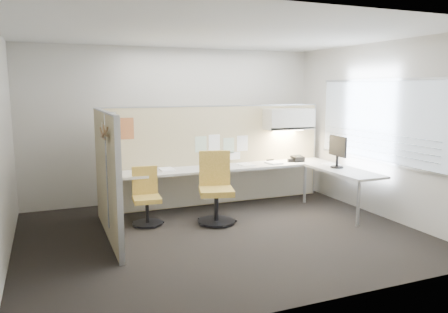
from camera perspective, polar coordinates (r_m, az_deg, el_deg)
name	(u,v)px	position (r m, az deg, el deg)	size (l,w,h in m)	color
floor	(221,234)	(6.37, -0.39, -10.10)	(5.50, 4.50, 0.01)	black
ceiling	(221,33)	(6.07, -0.42, 15.88)	(5.50, 4.50, 0.01)	white
wall_back	(176,125)	(8.18, -6.30, 4.16)	(5.50, 0.02, 2.80)	beige
wall_front	(312,162)	(4.08, 11.47, -0.72)	(5.50, 0.02, 2.80)	beige
wall_left	(0,147)	(5.65, -27.26, 1.11)	(0.02, 4.50, 2.80)	beige
wall_right	(378,130)	(7.52, 19.46, 3.30)	(0.02, 4.50, 2.80)	beige
window_pane	(377,121)	(7.49, 19.38, 4.43)	(0.01, 2.80, 1.30)	#A5B4BF
partition_back	(216,156)	(7.80, -1.03, 0.10)	(4.10, 0.06, 1.75)	beige
partition_left	(107,176)	(6.25, -15.04, -2.42)	(0.06, 2.20, 1.75)	beige
desk	(247,174)	(7.57, 2.97, -2.28)	(4.00, 2.07, 0.73)	beige
overhead_bin	(289,119)	(8.13, 8.43, 4.87)	(0.90, 0.36, 0.38)	beige
task_light_strip	(288,130)	(8.15, 8.40, 3.40)	(0.60, 0.06, 0.02)	#FFEABF
pinned_papers	(221,147)	(7.78, -0.39, 1.25)	(1.01, 0.00, 0.47)	#8CBF8C
poster	(125,129)	(7.28, -12.78, 3.57)	(0.28, 0.00, 0.35)	orange
chair_left	(146,198)	(6.81, -10.11, -5.38)	(0.46, 0.47, 0.87)	black
chair_right	(216,190)	(6.77, -1.08, -4.42)	(0.62, 0.64, 1.09)	black
monitor	(337,150)	(7.62, 14.61, 0.87)	(0.21, 0.51, 0.54)	black
phone	(297,159)	(8.16, 9.57, -0.29)	(0.21, 0.20, 0.12)	black
stapler	(270,161)	(8.05, 6.04, -0.54)	(0.14, 0.04, 0.05)	black
tape_dispenser	(291,160)	(8.08, 8.69, -0.51)	(0.10, 0.06, 0.06)	black
coat_hook	(105,143)	(5.58, -15.32, 1.76)	(0.18, 0.49, 1.45)	silver
paper_stack_0	(166,169)	(7.30, -7.53, -1.65)	(0.23, 0.30, 0.02)	white
paper_stack_1	(211,167)	(7.39, -1.72, -1.41)	(0.23, 0.30, 0.03)	white
paper_stack_2	(246,165)	(7.70, 2.88, -1.07)	(0.23, 0.30, 0.01)	white
paper_stack_3	(274,163)	(7.90, 6.50, -0.81)	(0.23, 0.30, 0.03)	white
paper_stack_4	(331,164)	(7.93, 13.77, -1.01)	(0.23, 0.30, 0.02)	white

